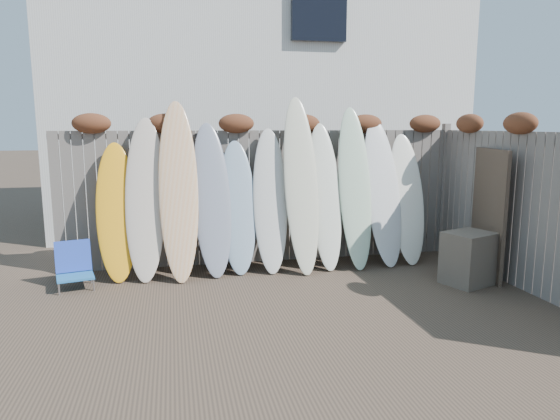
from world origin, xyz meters
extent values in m
plane|color=#493A2D|center=(0.00, 0.00, 0.00)|extent=(80.00, 80.00, 0.00)
cube|color=slate|center=(0.00, 2.40, 1.00)|extent=(6.00, 0.10, 2.00)
cube|color=slate|center=(3.00, 2.40, 1.05)|extent=(0.10, 0.10, 2.10)
ellipsoid|color=brown|center=(-2.40, 2.36, 2.10)|extent=(0.52, 0.28, 0.28)
ellipsoid|color=brown|center=(-1.40, 2.36, 2.10)|extent=(0.52, 0.28, 0.28)
ellipsoid|color=brown|center=(-0.40, 2.36, 2.10)|extent=(0.52, 0.28, 0.28)
ellipsoid|color=brown|center=(0.60, 2.36, 2.10)|extent=(0.52, 0.28, 0.28)
ellipsoid|color=brown|center=(1.60, 2.36, 2.10)|extent=(0.52, 0.28, 0.28)
ellipsoid|color=brown|center=(2.60, 2.36, 2.10)|extent=(0.52, 0.28, 0.28)
cube|color=slate|center=(3.00, 0.20, 1.00)|extent=(0.10, 4.40, 2.00)
ellipsoid|color=brown|center=(2.96, 0.60, 2.10)|extent=(0.28, 0.56, 0.28)
ellipsoid|color=brown|center=(2.96, 1.70, 2.10)|extent=(0.28, 0.56, 0.28)
cube|color=silver|center=(0.50, 6.50, 3.00)|extent=(8.00, 5.00, 6.00)
cube|color=black|center=(1.30, 3.95, 4.20)|extent=(1.00, 0.12, 1.30)
cube|color=#236AAF|center=(-2.60, 1.58, 0.17)|extent=(0.52, 0.48, 0.03)
cube|color=#2341B1|center=(-2.65, 1.79, 0.39)|extent=(0.46, 0.23, 0.41)
cylinder|color=#B6B6BE|center=(-2.76, 1.37, 0.08)|extent=(0.03, 0.03, 0.17)
cylinder|color=silver|center=(-2.83, 1.69, 0.08)|extent=(0.03, 0.03, 0.17)
cylinder|color=#B2B1B9|center=(-2.36, 1.47, 0.08)|extent=(0.03, 0.03, 0.17)
cylinder|color=#B5B5BC|center=(-2.44, 1.79, 0.08)|extent=(0.03, 0.03, 0.17)
cube|color=#52443D|center=(2.44, 0.72, 0.35)|extent=(0.73, 0.67, 0.69)
cube|color=brown|center=(2.90, 1.06, 0.88)|extent=(0.31, 1.16, 1.76)
ellipsoid|color=#FFA716|center=(-2.09, 1.98, 0.93)|extent=(0.57, 0.69, 1.85)
ellipsoid|color=beige|center=(-1.71, 1.96, 1.10)|extent=(0.61, 0.81, 2.19)
ellipsoid|color=#FFB494|center=(-1.26, 1.88, 1.21)|extent=(0.53, 0.85, 2.42)
ellipsoid|color=gray|center=(-0.81, 1.96, 1.06)|extent=(0.59, 0.79, 2.12)
ellipsoid|color=#89A2B8|center=(-0.45, 1.98, 0.93)|extent=(0.52, 0.67, 1.87)
ellipsoid|color=silver|center=(0.02, 1.96, 1.02)|extent=(0.56, 0.76, 2.04)
ellipsoid|color=beige|center=(0.46, 1.88, 1.25)|extent=(0.50, 0.88, 2.49)
ellipsoid|color=white|center=(0.83, 1.95, 1.06)|extent=(0.48, 0.75, 2.11)
ellipsoid|color=silver|center=(1.29, 1.93, 1.18)|extent=(0.54, 0.86, 2.35)
ellipsoid|color=silver|center=(1.74, 1.95, 1.09)|extent=(0.60, 0.80, 2.17)
ellipsoid|color=white|center=(2.14, 1.96, 0.98)|extent=(0.56, 0.72, 1.95)
camera|label=1|loc=(-1.33, -4.97, 2.08)|focal=32.00mm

